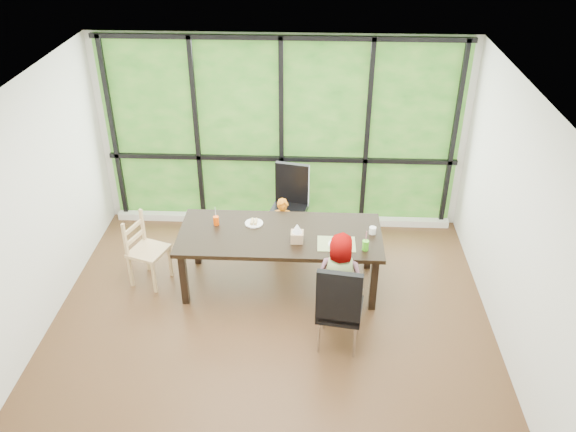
# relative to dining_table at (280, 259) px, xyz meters

# --- Properties ---
(ground) EXTENTS (5.00, 5.00, 0.00)m
(ground) POSITION_rel_dining_table_xyz_m (-0.07, -0.68, -0.38)
(ground) COLOR black
(ground) RESTS_ON ground
(back_wall) EXTENTS (5.00, 0.00, 5.00)m
(back_wall) POSITION_rel_dining_table_xyz_m (-0.07, 1.57, 0.98)
(back_wall) COLOR silver
(back_wall) RESTS_ON ground
(foliage_backdrop) EXTENTS (4.80, 0.02, 2.65)m
(foliage_backdrop) POSITION_rel_dining_table_xyz_m (-0.07, 1.55, 0.98)
(foliage_backdrop) COLOR #1F5417
(foliage_backdrop) RESTS_ON back_wall
(window_mullions) EXTENTS (4.80, 0.06, 2.65)m
(window_mullions) POSITION_rel_dining_table_xyz_m (-0.07, 1.51, 0.98)
(window_mullions) COLOR black
(window_mullions) RESTS_ON back_wall
(window_sill) EXTENTS (4.80, 0.12, 0.10)m
(window_sill) POSITION_rel_dining_table_xyz_m (-0.07, 1.47, -0.33)
(window_sill) COLOR silver
(window_sill) RESTS_ON ground
(dining_table) EXTENTS (2.43, 1.10, 0.75)m
(dining_table) POSITION_rel_dining_table_xyz_m (0.00, 0.00, 0.00)
(dining_table) COLOR black
(dining_table) RESTS_ON ground
(chair_window_leather) EXTENTS (0.54, 0.54, 1.08)m
(chair_window_leather) POSITION_rel_dining_table_xyz_m (0.06, 1.01, 0.17)
(chair_window_leather) COLOR black
(chair_window_leather) RESTS_ON ground
(chair_interior_leather) EXTENTS (0.52, 0.52, 1.08)m
(chair_interior_leather) POSITION_rel_dining_table_xyz_m (0.69, -1.01, 0.17)
(chair_interior_leather) COLOR black
(chair_interior_leather) RESTS_ON ground
(chair_end_beech) EXTENTS (0.52, 0.53, 0.90)m
(chair_end_beech) POSITION_rel_dining_table_xyz_m (-1.61, -0.01, 0.08)
(chair_end_beech) COLOR tan
(chair_end_beech) RESTS_ON ground
(child_toddler) EXTENTS (0.33, 0.23, 0.85)m
(child_toddler) POSITION_rel_dining_table_xyz_m (0.00, 0.61, 0.05)
(child_toddler) COLOR orange
(child_toddler) RESTS_ON ground
(child_older) EXTENTS (0.59, 0.43, 1.10)m
(child_older) POSITION_rel_dining_table_xyz_m (0.71, -0.57, 0.17)
(child_older) COLOR gray
(child_older) RESTS_ON ground
(placemat) EXTENTS (0.43, 0.32, 0.01)m
(placemat) POSITION_rel_dining_table_xyz_m (0.66, -0.20, 0.38)
(placemat) COLOR tan
(placemat) RESTS_ON dining_table
(plate_far) EXTENTS (0.22, 0.22, 0.01)m
(plate_far) POSITION_rel_dining_table_xyz_m (-0.33, 0.20, 0.38)
(plate_far) COLOR white
(plate_far) RESTS_ON dining_table
(plate_near) EXTENTS (0.24, 0.24, 0.02)m
(plate_near) POSITION_rel_dining_table_xyz_m (0.69, -0.22, 0.38)
(plate_near) COLOR white
(plate_near) RESTS_ON dining_table
(orange_cup) EXTENTS (0.07, 0.07, 0.11)m
(orange_cup) POSITION_rel_dining_table_xyz_m (-0.78, 0.16, 0.43)
(orange_cup) COLOR #FF5007
(orange_cup) RESTS_ON dining_table
(green_cup) EXTENTS (0.07, 0.07, 0.12)m
(green_cup) POSITION_rel_dining_table_xyz_m (0.98, -0.30, 0.43)
(green_cup) COLOR #4FCD23
(green_cup) RESTS_ON dining_table
(white_mug) EXTENTS (0.08, 0.08, 0.08)m
(white_mug) POSITION_rel_dining_table_xyz_m (1.09, 0.05, 0.42)
(white_mug) COLOR white
(white_mug) RESTS_ON dining_table
(tissue_box) EXTENTS (0.14, 0.14, 0.12)m
(tissue_box) POSITION_rel_dining_table_xyz_m (0.21, -0.16, 0.44)
(tissue_box) COLOR tan
(tissue_box) RESTS_ON dining_table
(crepe_rolls_far) EXTENTS (0.10, 0.12, 0.04)m
(crepe_rolls_far) POSITION_rel_dining_table_xyz_m (-0.33, 0.20, 0.41)
(crepe_rolls_far) COLOR tan
(crepe_rolls_far) RESTS_ON plate_far
(crepe_rolls_near) EXTENTS (0.15, 0.12, 0.04)m
(crepe_rolls_near) POSITION_rel_dining_table_xyz_m (0.69, -0.22, 0.41)
(crepe_rolls_near) COLOR tan
(crepe_rolls_near) RESTS_ON plate_near
(straw_white) EXTENTS (0.01, 0.04, 0.20)m
(straw_white) POSITION_rel_dining_table_xyz_m (-0.78, 0.16, 0.52)
(straw_white) COLOR white
(straw_white) RESTS_ON orange_cup
(straw_pink) EXTENTS (0.01, 0.04, 0.20)m
(straw_pink) POSITION_rel_dining_table_xyz_m (0.98, -0.30, 0.53)
(straw_pink) COLOR pink
(straw_pink) RESTS_ON green_cup
(tissue) EXTENTS (0.12, 0.12, 0.11)m
(tissue) POSITION_rel_dining_table_xyz_m (0.21, -0.16, 0.55)
(tissue) COLOR white
(tissue) RESTS_ON tissue_box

